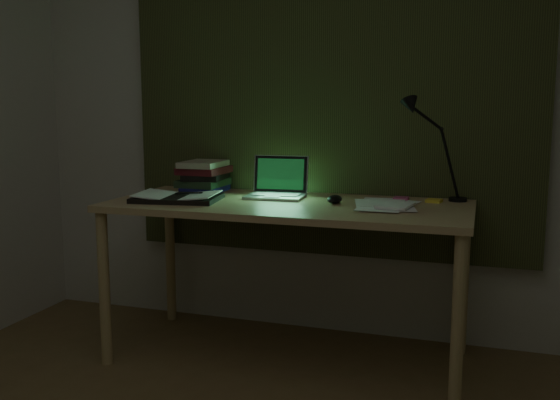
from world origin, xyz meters
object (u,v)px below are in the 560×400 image
(desk, at_px, (288,282))
(loose_papers, at_px, (385,205))
(laptop, at_px, (275,178))
(desk_lamp, at_px, (460,152))
(open_textbook, at_px, (178,197))
(book_stack, at_px, (205,176))

(desk, bearing_deg, loose_papers, 1.59)
(laptop, bearing_deg, desk_lamp, 8.03)
(loose_papers, height_order, desk_lamp, desk_lamp)
(desk, distance_m, loose_papers, 0.62)
(open_textbook, xyz_separation_m, desk_lamp, (1.32, 0.40, 0.22))
(laptop, distance_m, loose_papers, 0.59)
(loose_papers, bearing_deg, desk_lamp, 43.01)
(desk, relative_size, book_stack, 6.57)
(desk, distance_m, book_stack, 0.76)
(desk_lamp, bearing_deg, laptop, 177.07)
(desk, xyz_separation_m, laptop, (-0.11, 0.13, 0.50))
(book_stack, relative_size, loose_papers, 0.77)
(loose_papers, distance_m, desk_lamp, 0.48)
(desk, height_order, book_stack, book_stack)
(book_stack, height_order, desk_lamp, desk_lamp)
(desk_lamp, bearing_deg, open_textbook, -177.16)
(laptop, distance_m, desk_lamp, 0.91)
(laptop, xyz_separation_m, open_textbook, (-0.43, -0.23, -0.09))
(open_textbook, bearing_deg, desk, 2.01)
(laptop, height_order, book_stack, laptop)
(desk, xyz_separation_m, desk_lamp, (0.78, 0.30, 0.63))
(desk, xyz_separation_m, loose_papers, (0.47, 0.01, 0.40))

